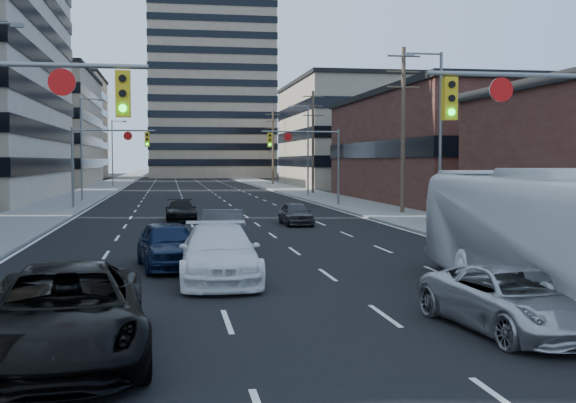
% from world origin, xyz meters
% --- Properties ---
extents(road_surface, '(18.00, 300.00, 0.02)m').
position_xyz_m(road_surface, '(0.00, 130.00, 0.01)').
color(road_surface, black).
rests_on(road_surface, ground).
extents(sidewalk_left, '(5.00, 300.00, 0.15)m').
position_xyz_m(sidewalk_left, '(-11.50, 130.00, 0.07)').
color(sidewalk_left, slate).
rests_on(sidewalk_left, ground).
extents(sidewalk_right, '(5.00, 300.00, 0.15)m').
position_xyz_m(sidewalk_right, '(11.50, 130.00, 0.07)').
color(sidewalk_right, slate).
rests_on(sidewalk_right, ground).
extents(office_left_far, '(20.00, 30.00, 16.00)m').
position_xyz_m(office_left_far, '(-24.00, 100.00, 8.00)').
color(office_left_far, gray).
rests_on(office_left_far, ground).
extents(storefront_right_mid, '(20.00, 30.00, 9.00)m').
position_xyz_m(storefront_right_mid, '(24.00, 50.00, 4.50)').
color(storefront_right_mid, '#472119').
rests_on(storefront_right_mid, ground).
extents(office_right_far, '(22.00, 28.00, 14.00)m').
position_xyz_m(office_right_far, '(25.00, 88.00, 7.00)').
color(office_right_far, gray).
rests_on(office_right_far, ground).
extents(apartment_tower, '(26.00, 26.00, 58.00)m').
position_xyz_m(apartment_tower, '(6.00, 150.00, 29.00)').
color(apartment_tower, gray).
rests_on(apartment_tower, ground).
extents(bg_block_left, '(24.00, 24.00, 20.00)m').
position_xyz_m(bg_block_left, '(-28.00, 140.00, 10.00)').
color(bg_block_left, '#ADA089').
rests_on(bg_block_left, ground).
extents(bg_block_right, '(22.00, 22.00, 12.00)m').
position_xyz_m(bg_block_right, '(32.00, 130.00, 6.00)').
color(bg_block_right, gray).
rests_on(bg_block_right, ground).
extents(signal_near_right, '(6.59, 0.33, 6.00)m').
position_xyz_m(signal_near_right, '(7.45, 8.00, 4.33)').
color(signal_near_right, slate).
rests_on(signal_near_right, ground).
extents(signal_far_left, '(6.09, 0.33, 6.00)m').
position_xyz_m(signal_far_left, '(-7.68, 45.00, 4.30)').
color(signal_far_left, slate).
rests_on(signal_far_left, ground).
extents(signal_far_right, '(6.09, 0.33, 6.00)m').
position_xyz_m(signal_far_right, '(7.68, 45.00, 4.30)').
color(signal_far_right, slate).
rests_on(signal_far_right, ground).
extents(utility_pole_block, '(2.20, 0.28, 11.00)m').
position_xyz_m(utility_pole_block, '(12.20, 36.00, 5.78)').
color(utility_pole_block, '#4C3D2D').
rests_on(utility_pole_block, ground).
extents(utility_pole_midblock, '(2.20, 0.28, 11.00)m').
position_xyz_m(utility_pole_midblock, '(12.20, 66.00, 5.78)').
color(utility_pole_midblock, '#4C3D2D').
rests_on(utility_pole_midblock, ground).
extents(utility_pole_distant, '(2.20, 0.28, 11.00)m').
position_xyz_m(utility_pole_distant, '(12.20, 96.00, 5.78)').
color(utility_pole_distant, '#4C3D2D').
rests_on(utility_pole_distant, ground).
extents(streetlight_left_mid, '(2.03, 0.22, 9.00)m').
position_xyz_m(streetlight_left_mid, '(-10.34, 55.00, 5.05)').
color(streetlight_left_mid, slate).
rests_on(streetlight_left_mid, ground).
extents(streetlight_left_far, '(2.03, 0.22, 9.00)m').
position_xyz_m(streetlight_left_far, '(-10.34, 90.00, 5.05)').
color(streetlight_left_far, slate).
rests_on(streetlight_left_far, ground).
extents(streetlight_right_near, '(2.03, 0.22, 9.00)m').
position_xyz_m(streetlight_right_near, '(10.34, 25.00, 5.05)').
color(streetlight_right_near, slate).
rests_on(streetlight_right_near, ground).
extents(streetlight_right_far, '(2.03, 0.22, 9.00)m').
position_xyz_m(streetlight_right_far, '(10.34, 60.00, 5.05)').
color(streetlight_right_far, slate).
rests_on(streetlight_right_far, ground).
extents(black_pickup, '(3.28, 6.29, 1.69)m').
position_xyz_m(black_pickup, '(-4.88, 3.40, 0.85)').
color(black_pickup, black).
rests_on(black_pickup, ground).
extents(white_van, '(2.45, 5.73, 1.65)m').
position_xyz_m(white_van, '(-1.60, 11.40, 0.82)').
color(white_van, white).
rests_on(white_van, ground).
extents(silver_suv, '(2.80, 5.10, 1.35)m').
position_xyz_m(silver_suv, '(3.99, 4.13, 0.68)').
color(silver_suv, '#AEAFB3').
rests_on(silver_suv, ground).
extents(transit_bus, '(3.84, 12.30, 3.37)m').
position_xyz_m(transit_bus, '(6.37, 7.24, 1.69)').
color(transit_bus, white).
rests_on(transit_bus, ground).
extents(sedan_blue, '(2.41, 4.80, 1.57)m').
position_xyz_m(sedan_blue, '(-3.06, 14.28, 0.79)').
color(sedan_blue, '#0D1937').
rests_on(sedan_blue, ground).
extents(sedan_grey_center, '(2.11, 4.88, 1.56)m').
position_xyz_m(sedan_grey_center, '(-0.92, 19.33, 0.78)').
color(sedan_grey_center, '#333335').
rests_on(sedan_grey_center, ground).
extents(sedan_black_far, '(1.81, 4.38, 1.27)m').
position_xyz_m(sedan_black_far, '(-2.35, 32.84, 0.63)').
color(sedan_black_far, black).
rests_on(sedan_black_far, ground).
extents(sedan_grey_right, '(1.59, 3.82, 1.29)m').
position_xyz_m(sedan_grey_right, '(3.86, 29.41, 0.65)').
color(sedan_grey_right, '#373739').
rests_on(sedan_grey_right, ground).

